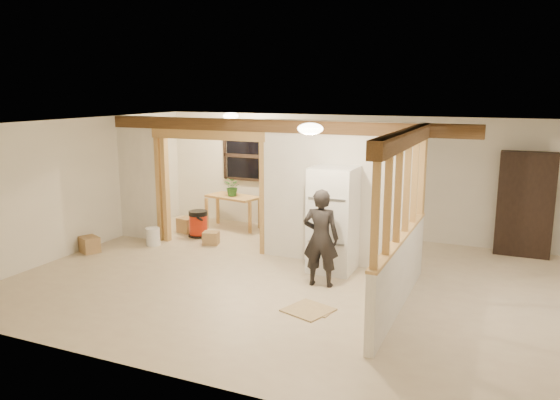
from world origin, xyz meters
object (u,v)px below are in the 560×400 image
at_px(work_table, 233,212).
at_px(bookshelf, 525,204).
at_px(woman, 321,238).
at_px(refrigerator, 333,220).
at_px(shop_vac, 198,224).

relative_size(work_table, bookshelf, 0.60).
height_order(woman, bookshelf, bookshelf).
height_order(refrigerator, woman, refrigerator).
bearing_deg(woman, bookshelf, -141.31).
bearing_deg(refrigerator, woman, -86.02).
bearing_deg(woman, work_table, -48.98).
bearing_deg(bookshelf, woman, -133.79).
bearing_deg(shop_vac, work_table, 70.24).
bearing_deg(woman, refrigerator, -93.54).
height_order(refrigerator, shop_vac, refrigerator).
height_order(refrigerator, work_table, refrigerator).
bearing_deg(work_table, woman, -29.46).
distance_m(work_table, shop_vac, 0.98).
xyz_separation_m(refrigerator, woman, (0.05, -0.77, -0.12)).
relative_size(refrigerator, work_table, 1.52).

